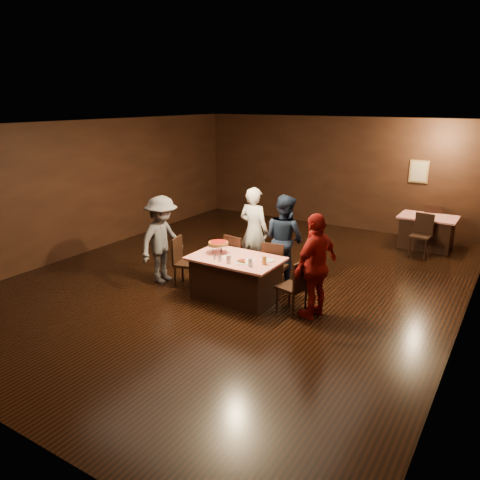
% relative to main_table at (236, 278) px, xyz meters
% --- Properties ---
extents(room, '(10.00, 10.04, 3.02)m').
position_rel_main_table_xyz_m(room, '(-0.40, 0.77, 1.75)').
color(room, black).
rests_on(room, ground).
extents(main_table, '(1.60, 1.00, 0.77)m').
position_rel_main_table_xyz_m(main_table, '(0.00, 0.00, 0.00)').
color(main_table, red).
rests_on(main_table, ground).
extents(back_table, '(1.30, 0.90, 0.77)m').
position_rel_main_table_xyz_m(back_table, '(2.27, 4.96, 0.00)').
color(back_table, '#AA0C0B').
rests_on(back_table, ground).
extents(chair_far_left, '(0.47, 0.47, 0.95)m').
position_rel_main_table_xyz_m(chair_far_left, '(-0.40, 0.75, 0.09)').
color(chair_far_left, black).
rests_on(chair_far_left, ground).
extents(chair_far_right, '(0.48, 0.48, 0.95)m').
position_rel_main_table_xyz_m(chair_far_right, '(0.40, 0.75, 0.09)').
color(chair_far_right, black).
rests_on(chair_far_right, ground).
extents(chair_end_left, '(0.51, 0.51, 0.95)m').
position_rel_main_table_xyz_m(chair_end_left, '(-1.10, 0.00, 0.09)').
color(chair_end_left, black).
rests_on(chair_end_left, ground).
extents(chair_end_right, '(0.50, 0.50, 0.95)m').
position_rel_main_table_xyz_m(chair_end_right, '(1.10, 0.00, 0.09)').
color(chair_end_right, black).
rests_on(chair_end_right, ground).
extents(chair_back_near, '(0.45, 0.45, 0.95)m').
position_rel_main_table_xyz_m(chair_back_near, '(2.27, 4.26, 0.09)').
color(chair_back_near, black).
rests_on(chair_back_near, ground).
extents(chair_back_far, '(0.48, 0.48, 0.95)m').
position_rel_main_table_xyz_m(chair_back_far, '(2.27, 5.56, 0.09)').
color(chair_back_far, black).
rests_on(chair_back_far, ground).
extents(diner_white_jacket, '(0.68, 0.47, 1.78)m').
position_rel_main_table_xyz_m(diner_white_jacket, '(-0.39, 1.31, 0.50)').
color(diner_white_jacket, silver).
rests_on(diner_white_jacket, ground).
extents(diner_navy_hoodie, '(1.00, 0.88, 1.73)m').
position_rel_main_table_xyz_m(diner_navy_hoodie, '(0.36, 1.17, 0.48)').
color(diner_navy_hoodie, '#141E34').
rests_on(diner_navy_hoodie, ground).
extents(diner_grey_knit, '(0.65, 1.11, 1.70)m').
position_rel_main_table_xyz_m(diner_grey_knit, '(-1.64, -0.06, 0.47)').
color(diner_grey_knit, '#545358').
rests_on(diner_grey_knit, ground).
extents(diner_red_shirt, '(0.65, 1.09, 1.74)m').
position_rel_main_table_xyz_m(diner_red_shirt, '(1.47, 0.08, 0.49)').
color(diner_red_shirt, maroon).
rests_on(diner_red_shirt, ground).
extents(pizza_stand, '(0.38, 0.38, 0.22)m').
position_rel_main_table_xyz_m(pizza_stand, '(-0.40, 0.05, 0.57)').
color(pizza_stand, black).
rests_on(pizza_stand, main_table).
extents(plate_with_slice, '(0.25, 0.25, 0.06)m').
position_rel_main_table_xyz_m(plate_with_slice, '(0.25, -0.18, 0.41)').
color(plate_with_slice, white).
rests_on(plate_with_slice, main_table).
extents(plate_empty, '(0.25, 0.25, 0.01)m').
position_rel_main_table_xyz_m(plate_empty, '(0.55, 0.15, 0.39)').
color(plate_empty, white).
rests_on(plate_empty, main_table).
extents(glass_front_left, '(0.08, 0.08, 0.14)m').
position_rel_main_table_xyz_m(glass_front_left, '(0.05, -0.30, 0.46)').
color(glass_front_left, silver).
rests_on(glass_front_left, main_table).
extents(glass_front_right, '(0.08, 0.08, 0.14)m').
position_rel_main_table_xyz_m(glass_front_right, '(0.45, -0.25, 0.46)').
color(glass_front_right, silver).
rests_on(glass_front_right, main_table).
extents(glass_amber, '(0.08, 0.08, 0.14)m').
position_rel_main_table_xyz_m(glass_amber, '(0.60, -0.05, 0.46)').
color(glass_amber, '#BF7F26').
rests_on(glass_amber, main_table).
extents(condiments, '(0.17, 0.10, 0.09)m').
position_rel_main_table_xyz_m(condiments, '(-0.18, -0.28, 0.43)').
color(condiments, silver).
rests_on(condiments, main_table).
extents(napkin_center, '(0.19, 0.19, 0.01)m').
position_rel_main_table_xyz_m(napkin_center, '(0.30, 0.00, 0.39)').
color(napkin_center, white).
rests_on(napkin_center, main_table).
extents(napkin_left, '(0.21, 0.21, 0.01)m').
position_rel_main_table_xyz_m(napkin_left, '(-0.15, -0.05, 0.39)').
color(napkin_left, white).
rests_on(napkin_left, main_table).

